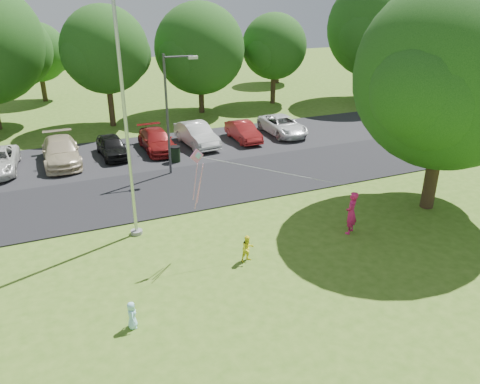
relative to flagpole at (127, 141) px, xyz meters
name	(u,v)px	position (x,y,z in m)	size (l,w,h in m)	color
ground	(260,276)	(3.50, -5.00, -4.17)	(120.00, 120.00, 0.00)	#42681B
park_road	(187,187)	(3.50, 4.00, -4.14)	(60.00, 6.00, 0.06)	black
parking_strip	(157,151)	(3.50, 10.50, -4.14)	(42.00, 7.00, 0.06)	black
flagpole	(127,141)	(0.00, 0.00, 0.00)	(0.50, 0.50, 10.00)	#B7BABF
street_lamp	(171,104)	(3.51, 6.25, -0.20)	(1.86, 0.33, 6.60)	#3F3F44
trash_can	(175,154)	(4.02, 8.00, -3.66)	(0.64, 0.64, 1.01)	black
big_tree	(448,80)	(13.33, -2.90, 1.89)	(8.94, 8.19, 10.34)	#332316
tree_row	(144,44)	(5.09, 19.23, 1.55)	(64.35, 11.94, 10.88)	#332316
horizon_trees	(149,48)	(7.56, 28.88, 0.14)	(77.46, 7.20, 7.02)	#332316
parked_cars	(148,142)	(2.96, 10.47, -3.43)	(20.75, 5.07, 1.48)	silver
woman	(351,213)	(8.47, -3.52, -3.21)	(0.69, 0.46, 1.91)	#DC1D65
child_yellow	(248,249)	(3.50, -3.87, -3.62)	(0.53, 0.41, 1.09)	#FFF528
child_blue	(132,315)	(-1.36, -6.00, -3.70)	(0.45, 0.29, 0.92)	#A6EFFF
kite	(202,168)	(2.19, -2.66, -0.55)	(6.75, 1.15, 2.48)	pink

